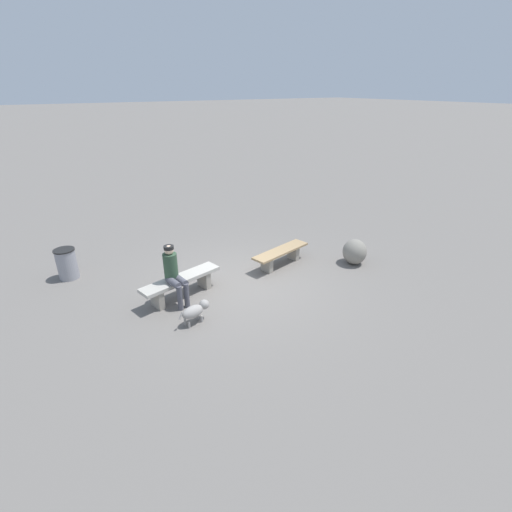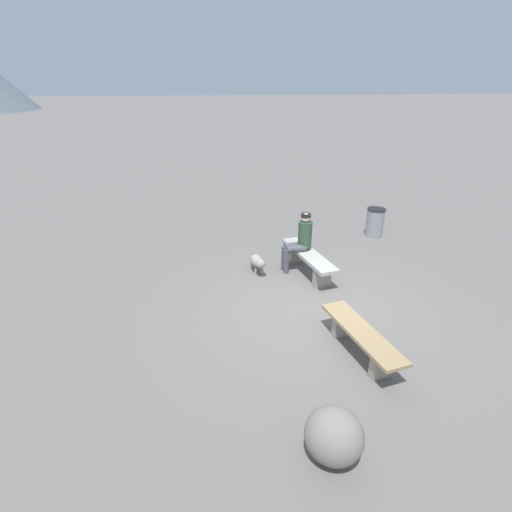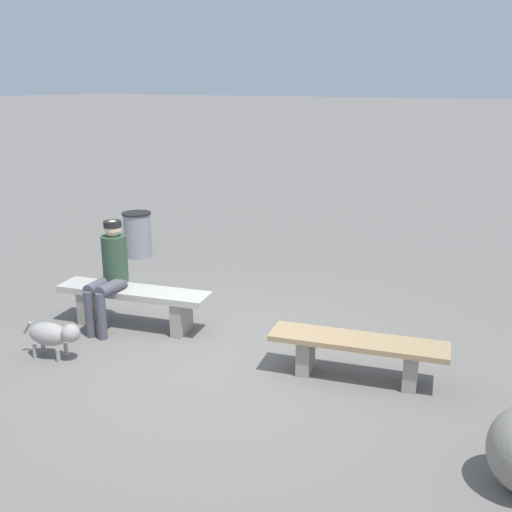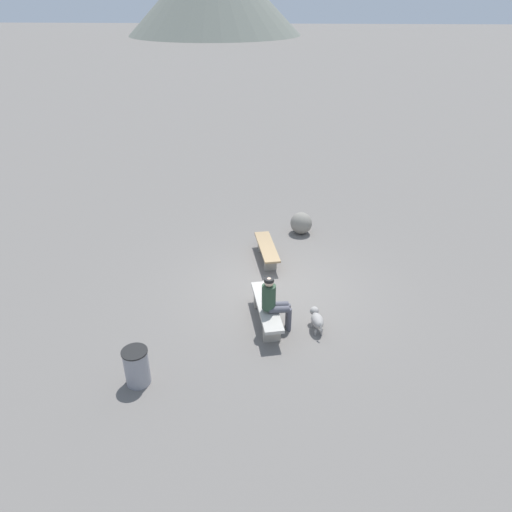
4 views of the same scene
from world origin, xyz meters
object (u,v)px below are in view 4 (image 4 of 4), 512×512
bench_left (267,250)px  dog (317,319)px  trash_bin (137,367)px  boulder (301,223)px  bench_right (267,310)px  seated_person (274,300)px

bench_left → dog: (2.96, 1.19, -0.03)m
bench_left → trash_bin: bearing=-37.4°
trash_bin → boulder: (-6.44, 3.19, -0.05)m
bench_left → dog: 3.19m
trash_bin → dog: bearing=117.8°
bench_left → bench_right: bench_right is taller
bench_right → dog: (0.17, 1.09, -0.07)m
dog → trash_bin: trash_bin is taller
seated_person → trash_bin: 3.07m
bench_right → seated_person: size_ratio=1.48×
trash_bin → boulder: 7.19m
dog → trash_bin: bearing=106.8°
bench_left → boulder: bearing=137.8°
trash_bin → seated_person: bearing=125.4°
seated_person → boulder: size_ratio=1.97×
trash_bin → bench_right: bearing=130.2°
dog → bench_right: bearing=70.2°
seated_person → boulder: 4.75m
dog → bench_left: bearing=10.9°
bench_right → trash_bin: 3.05m
seated_person → trash_bin: size_ratio=1.72×
dog → boulder: 4.65m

